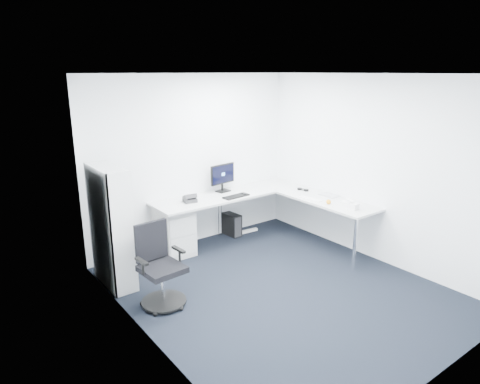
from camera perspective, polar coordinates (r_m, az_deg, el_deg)
ground at (r=5.71m, az=5.27°, el=-12.79°), size 4.20×4.20×0.00m
ceiling at (r=5.02m, az=6.07°, el=15.42°), size 4.20×4.20×0.00m
wall_back at (r=6.85m, az=-6.31°, el=4.13°), size 3.60×0.02×2.70m
wall_front at (r=4.00m, az=26.47°, el=-6.07°), size 3.60×0.02×2.70m
wall_left at (r=4.25m, az=-12.63°, el=-3.51°), size 0.02×4.20×2.70m
wall_right at (r=6.53m, az=17.41°, el=2.90°), size 0.02×4.20×2.70m
l_desk at (r=6.85m, az=0.92°, el=-4.01°), size 2.77×1.55×0.81m
drawer_pedestal at (r=6.66m, az=-8.84°, el=-5.17°), size 0.47×0.59×0.73m
bookshelf at (r=5.77m, az=-16.78°, el=-4.45°), size 0.31×0.80×1.59m
task_chair at (r=5.21m, az=-10.34°, el=-9.77°), size 0.61×0.61×1.00m
black_pc_tower at (r=7.38m, az=-1.19°, el=-4.31°), size 0.20×0.40×0.38m
beige_pc_tower at (r=6.59m, az=-13.99°, el=-7.48°), size 0.18×0.37×0.34m
power_strip at (r=7.53m, az=1.04°, el=-5.23°), size 0.38×0.10×0.04m
monitor at (r=7.01m, az=-2.29°, el=1.93°), size 0.51×0.23×0.47m
black_keyboard at (r=6.76m, az=-0.52°, el=-0.57°), size 0.46×0.20×0.02m
mouse at (r=6.86m, az=0.56°, el=-0.27°), size 0.07×0.10×0.03m
desk_phone at (r=6.53m, az=-6.71°, el=-0.78°), size 0.21×0.21×0.13m
laptop at (r=6.95m, az=11.90°, el=0.36°), size 0.30×0.29×0.21m
white_keyboard at (r=6.73m, az=9.35°, el=-0.90°), size 0.16×0.40×0.01m
headphones at (r=7.20m, az=8.39°, el=0.41°), size 0.16×0.21×0.05m
orange_fruit at (r=6.52m, az=11.72°, el=-1.29°), size 0.07×0.07×0.07m
tissue_box at (r=6.39m, az=14.40°, el=-1.75°), size 0.17×0.27×0.09m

